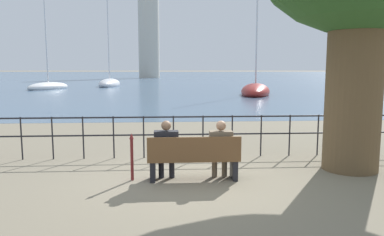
{
  "coord_description": "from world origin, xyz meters",
  "views": [
    {
      "loc": [
        -0.51,
        -7.26,
        2.2
      ],
      "look_at": [
        0.0,
        0.5,
        1.18
      ],
      "focal_mm": 35.0,
      "sensor_mm": 36.0,
      "label": 1
    }
  ],
  "objects": [
    {
      "name": "ground_plane",
      "position": [
        0.0,
        0.0,
        0.0
      ],
      "size": [
        1000.0,
        1000.0,
        0.0
      ],
      "primitive_type": "plane",
      "color": "#7A705B"
    },
    {
      "name": "seated_person_left",
      "position": [
        -0.54,
        0.01,
        0.66
      ],
      "size": [
        0.48,
        0.35,
        1.2
      ],
      "color": "black",
      "rests_on": "ground_plane"
    },
    {
      "name": "sailboat_0",
      "position": [
        7.1,
        24.65,
        0.31
      ],
      "size": [
        4.26,
        8.01,
        10.44
      ],
      "rotation": [
        0.0,
        0.0,
        -0.25
      ],
      "color": "maroon",
      "rests_on": "ground_plane"
    },
    {
      "name": "park_bench",
      "position": [
        0.0,
        -0.06,
        0.43
      ],
      "size": [
        1.83,
        0.45,
        0.9
      ],
      "color": "brown",
      "rests_on": "ground_plane"
    },
    {
      "name": "sailboat_2",
      "position": [
        -13.53,
        34.75,
        0.32
      ],
      "size": [
        4.02,
        6.16,
        11.05
      ],
      "rotation": [
        0.0,
        0.0,
        -0.43
      ],
      "color": "white",
      "rests_on": "ground_plane"
    },
    {
      "name": "promenade_railing",
      "position": [
        0.0,
        1.92,
        0.7
      ],
      "size": [
        12.58,
        0.04,
        1.05
      ],
      "color": "black",
      "rests_on": "ground_plane"
    },
    {
      "name": "harbor_lighthouse",
      "position": [
        -4.92,
        86.57,
        12.44
      ],
      "size": [
        5.12,
        5.12,
        26.75
      ],
      "color": "beige",
      "rests_on": "ground_plane"
    },
    {
      "name": "closed_umbrella",
      "position": [
        -1.22,
        0.02,
        0.53
      ],
      "size": [
        0.09,
        0.09,
        0.95
      ],
      "color": "maroon",
      "rests_on": "ground_plane"
    },
    {
      "name": "harbor_water",
      "position": [
        0.0,
        158.21,
        0.0
      ],
      "size": [
        600.0,
        300.0,
        0.01
      ],
      "color": "#47607A",
      "rests_on": "ground_plane"
    },
    {
      "name": "sailboat_1",
      "position": [
        -7.87,
        41.21,
        0.33
      ],
      "size": [
        2.73,
        7.41,
        11.22
      ],
      "rotation": [
        0.0,
        0.0,
        -0.07
      ],
      "color": "silver",
      "rests_on": "ground_plane"
    },
    {
      "name": "seated_person_right",
      "position": [
        0.54,
        0.01,
        0.65
      ],
      "size": [
        0.45,
        0.35,
        1.19
      ],
      "color": "brown",
      "rests_on": "ground_plane"
    }
  ]
}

